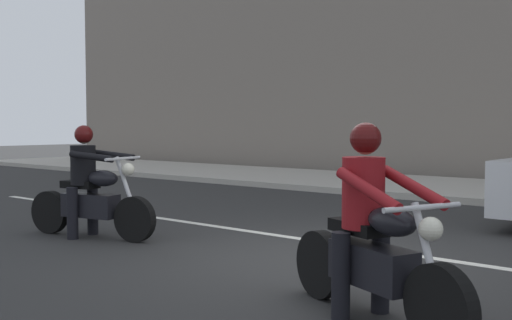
# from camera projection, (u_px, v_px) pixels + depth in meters

# --- Properties ---
(ground_plane) EXTENTS (80.00, 80.00, 0.00)m
(ground_plane) POSITION_uv_depth(u_px,v_px,m) (318.00, 260.00, 6.91)
(ground_plane) COLOR #2A2A2A
(lane_marking_stripe) EXTENTS (18.00, 0.14, 0.01)m
(lane_marking_stripe) POSITION_uv_depth(u_px,v_px,m) (389.00, 252.00, 7.33)
(lane_marking_stripe) COLOR silver
(lane_marking_stripe) RESTS_ON ground_plane
(motorcycle_with_rider_crimson) EXTENTS (1.94, 0.97, 1.56)m
(motorcycle_with_rider_crimson) POSITION_uv_depth(u_px,v_px,m) (372.00, 240.00, 4.73)
(motorcycle_with_rider_crimson) COLOR black
(motorcycle_with_rider_crimson) RESTS_ON ground_plane
(motorcycle_with_rider_black_leather) EXTENTS (2.06, 0.80, 1.54)m
(motorcycle_with_rider_black_leather) POSITION_uv_depth(u_px,v_px,m) (90.00, 191.00, 8.26)
(motorcycle_with_rider_black_leather) COLOR black
(motorcycle_with_rider_black_leather) RESTS_ON ground_plane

